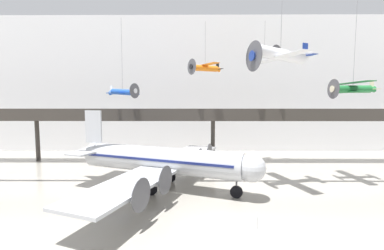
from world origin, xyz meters
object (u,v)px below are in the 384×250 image
(airliner_silver_main, at_px, (159,160))
(suspended_plane_orange_highwing, at_px, (205,68))
(suspended_plane_yellow_lowwing, at_px, (264,54))
(suspended_plane_white_twin, at_px, (281,55))
(suspended_plane_green_biplane, at_px, (352,89))
(stanchion_barrier, at_px, (257,226))
(suspended_plane_blue_trainer, at_px, (123,92))

(airliner_silver_main, bearing_deg, suspended_plane_orange_highwing, 84.26)
(suspended_plane_yellow_lowwing, xyz_separation_m, suspended_plane_white_twin, (-1.41, -11.99, -2.30))
(suspended_plane_green_biplane, relative_size, stanchion_barrier, 11.18)
(airliner_silver_main, relative_size, suspended_plane_orange_highwing, 3.29)
(suspended_plane_blue_trainer, xyz_separation_m, suspended_plane_yellow_lowwing, (21.96, 2.50, 6.06))
(suspended_plane_green_biplane, bearing_deg, suspended_plane_yellow_lowwing, -52.47)
(airliner_silver_main, bearing_deg, suspended_plane_white_twin, 20.58)
(suspended_plane_green_biplane, bearing_deg, suspended_plane_blue_trainer, -17.34)
(suspended_plane_yellow_lowwing, relative_size, stanchion_barrier, 5.89)
(suspended_plane_blue_trainer, bearing_deg, suspended_plane_orange_highwing, 38.05)
(airliner_silver_main, distance_m, suspended_plane_yellow_lowwing, 24.21)
(suspended_plane_blue_trainer, xyz_separation_m, stanchion_barrier, (15.76, -19.57, -11.31))
(suspended_plane_orange_highwing, distance_m, suspended_plane_yellow_lowwing, 9.64)
(stanchion_barrier, bearing_deg, suspended_plane_yellow_lowwing, 74.31)
(airliner_silver_main, relative_size, suspended_plane_yellow_lowwing, 4.36)
(airliner_silver_main, height_order, suspended_plane_blue_trainer, suspended_plane_blue_trainer)
(suspended_plane_orange_highwing, bearing_deg, airliner_silver_main, 31.23)
(suspended_plane_blue_trainer, height_order, suspended_plane_white_twin, suspended_plane_white_twin)
(airliner_silver_main, bearing_deg, suspended_plane_yellow_lowwing, 58.59)
(stanchion_barrier, bearing_deg, suspended_plane_green_biplane, 40.94)
(suspended_plane_white_twin, bearing_deg, suspended_plane_yellow_lowwing, -114.90)
(airliner_silver_main, height_order, suspended_plane_white_twin, suspended_plane_white_twin)
(suspended_plane_orange_highwing, relative_size, stanchion_barrier, 7.79)
(suspended_plane_white_twin, bearing_deg, suspended_plane_blue_trainer, -42.98)
(airliner_silver_main, bearing_deg, suspended_plane_green_biplane, 26.85)
(suspended_plane_orange_highwing, bearing_deg, stanchion_barrier, 65.59)
(airliner_silver_main, distance_m, suspended_plane_orange_highwing, 18.17)
(suspended_plane_green_biplane, xyz_separation_m, stanchion_barrier, (-14.68, -12.73, -11.43))
(suspended_plane_white_twin, distance_m, stanchion_barrier, 18.75)
(suspended_plane_yellow_lowwing, bearing_deg, suspended_plane_blue_trainer, -117.20)
(airliner_silver_main, relative_size, suspended_plane_white_twin, 2.96)
(suspended_plane_green_biplane, bearing_deg, airliner_silver_main, 1.81)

